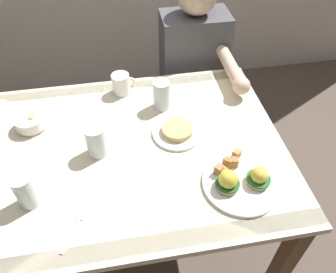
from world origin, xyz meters
The scene contains 11 objects.
ground_plane centered at (0.00, 0.00, 0.00)m, with size 6.00×6.00×0.00m, color brown.
dining_table centered at (0.00, 0.00, 0.63)m, with size 1.20×0.90×0.74m.
eggs_benedict_plate centered at (0.36, -0.24, 0.76)m, with size 0.27×0.27×0.09m.
fruit_bowl centered at (-0.38, 0.18, 0.77)m, with size 0.12×0.12×0.06m.
coffee_mug centered at (0.00, 0.35, 0.79)m, with size 0.11×0.08×0.09m.
fork centered at (-0.20, -0.31, 0.74)m, with size 0.08×0.15×0.00m.
water_glass_near centered at (0.16, 0.22, 0.80)m, with size 0.07×0.07×0.13m.
water_glass_far centered at (-0.12, 0.00, 0.79)m, with size 0.08×0.08×0.13m.
water_glass_extra centered at (-0.34, -0.18, 0.80)m, with size 0.07×0.07×0.13m.
side_plate centered at (0.20, 0.05, 0.75)m, with size 0.20×0.20×0.04m.
diner_person centered at (0.40, 0.60, 0.65)m, with size 0.34×0.54×1.14m.
Camera 1 is at (-0.00, -0.87, 1.69)m, focal length 35.40 mm.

